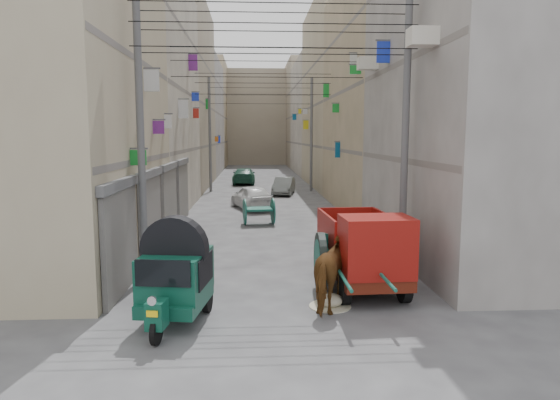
{
  "coord_description": "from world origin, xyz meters",
  "views": [
    {
      "loc": [
        -0.61,
        -7.64,
        3.95
      ],
      "look_at": [
        0.17,
        6.5,
        2.13
      ],
      "focal_mm": 32.0,
      "sensor_mm": 36.0,
      "label": 1
    }
  ],
  "objects": [
    {
      "name": "distant_car_white",
      "position": [
        -0.67,
        19.36,
        0.66
      ],
      "size": [
        2.64,
        4.17,
        1.32
      ],
      "primitive_type": "imported",
      "rotation": [
        0.0,
        0.0,
        3.44
      ],
      "color": "silver",
      "rests_on": "ground"
    },
    {
      "name": "auto_rickshaw",
      "position": [
        -2.27,
        2.78,
        1.02
      ],
      "size": [
        1.66,
        2.54,
        1.73
      ],
      "rotation": [
        0.0,
        0.0,
        -0.15
      ],
      "color": "black",
      "rests_on": "ground"
    },
    {
      "name": "end_cap_building",
      "position": [
        0.0,
        66.0,
        6.5
      ],
      "size": [
        22.0,
        10.0,
        13.0
      ],
      "primitive_type": "cube",
      "color": "gray",
      "rests_on": "ground"
    },
    {
      "name": "overhead_cables",
      "position": [
        0.0,
        14.4,
        6.77
      ],
      "size": [
        7.4,
        22.52,
        1.12
      ],
      "color": "black",
      "rests_on": "ground"
    },
    {
      "name": "horse",
      "position": [
        1.34,
        3.42,
        0.87
      ],
      "size": [
        1.58,
        2.25,
        1.74
      ],
      "primitive_type": "imported",
      "rotation": [
        0.0,
        0.0,
        2.8
      ],
      "color": "brown",
      "rests_on": "ground"
    },
    {
      "name": "shutters_left",
      "position": [
        -3.92,
        10.38,
        1.49
      ],
      "size": [
        0.18,
        14.4,
        2.88
      ],
      "color": "#47474C",
      "rests_on": "ground"
    },
    {
      "name": "tonga_cart",
      "position": [
        1.8,
        4.49,
        0.81
      ],
      "size": [
        1.69,
        3.45,
        1.55
      ],
      "rotation": [
        0.0,
        0.0,
        -0.01
      ],
      "color": "black",
      "rests_on": "ground"
    },
    {
      "name": "second_cart",
      "position": [
        -0.34,
        14.47,
        0.63
      ],
      "size": [
        1.47,
        1.34,
        1.18
      ],
      "rotation": [
        0.0,
        0.0,
        0.12
      ],
      "color": "#125042",
      "rests_on": "ground"
    },
    {
      "name": "feed_sack",
      "position": [
        1.17,
        3.5,
        0.15
      ],
      "size": [
        0.61,
        0.49,
        0.31
      ],
      "primitive_type": "ellipsoid",
      "color": "#BDB79D",
      "rests_on": "ground"
    },
    {
      "name": "mini_truck",
      "position": [
        2.22,
        4.46,
        1.0
      ],
      "size": [
        1.82,
        3.79,
        2.09
      ],
      "rotation": [
        0.0,
        0.0,
        0.04
      ],
      "color": "black",
      "rests_on": "ground"
    },
    {
      "name": "ac_units",
      "position": [
        3.65,
        7.67,
        7.43
      ],
      "size": [
        0.7,
        6.55,
        3.35
      ],
      "color": "silver",
      "rests_on": "ground"
    },
    {
      "name": "distant_car_grey",
      "position": [
        1.51,
        25.99,
        0.58
      ],
      "size": [
        1.86,
        3.7,
        1.16
      ],
      "primitive_type": "imported",
      "rotation": [
        0.0,
        0.0,
        -0.18
      ],
      "color": "slate",
      "rests_on": "ground"
    },
    {
      "name": "utility_poles",
      "position": [
        0.0,
        17.0,
        4.0
      ],
      "size": [
        7.4,
        22.2,
        8.0
      ],
      "color": "#57575A",
      "rests_on": "ground"
    },
    {
      "name": "building_row_right",
      "position": [
        8.0,
        34.13,
        6.46
      ],
      "size": [
        8.0,
        62.0,
        14.0
      ],
      "color": "#A39E99",
      "rests_on": "ground"
    },
    {
      "name": "ground",
      "position": [
        0.0,
        0.0,
        0.0
      ],
      "size": [
        140.0,
        140.0,
        0.0
      ],
      "primitive_type": "plane",
      "color": "#414143",
      "rests_on": "ground"
    },
    {
      "name": "distant_car_green",
      "position": [
        -1.33,
        33.74,
        0.66
      ],
      "size": [
        1.88,
        4.54,
        1.31
      ],
      "primitive_type": "imported",
      "rotation": [
        0.0,
        0.0,
        3.13
      ],
      "color": "#1C533D",
      "rests_on": "ground"
    },
    {
      "name": "signboards",
      "position": [
        -0.01,
        21.66,
        3.43
      ],
      "size": [
        8.22,
        40.52,
        5.67
      ],
      "color": "silver",
      "rests_on": "ground"
    },
    {
      "name": "building_row_left",
      "position": [
        -8.0,
        34.13,
        6.46
      ],
      "size": [
        8.0,
        62.0,
        14.0
      ],
      "color": "tan",
      "rests_on": "ground"
    }
  ]
}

